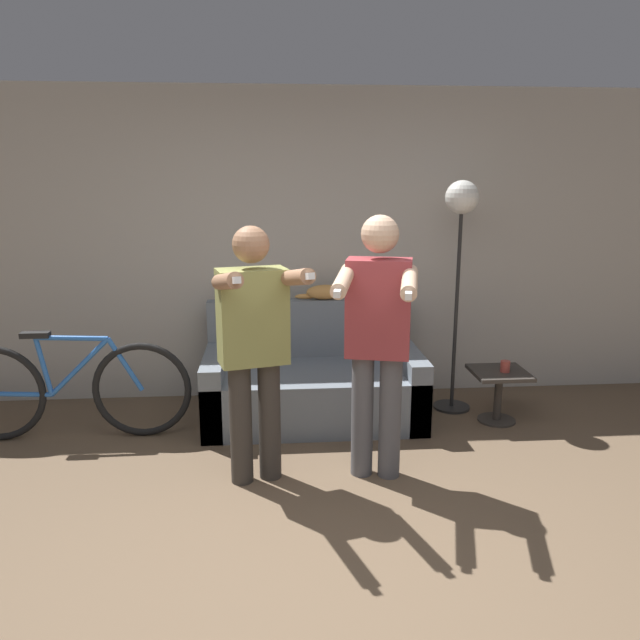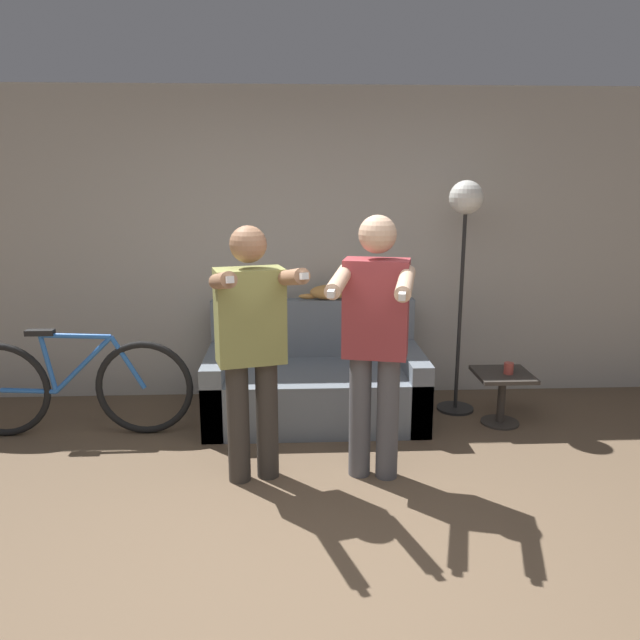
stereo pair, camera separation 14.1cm
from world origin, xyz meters
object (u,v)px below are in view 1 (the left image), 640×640
(person_left, at_px, (254,339))
(floor_lamp, at_px, (461,225))
(person_right, at_px, (378,332))
(couch, at_px, (313,384))
(cat, at_px, (327,291))
(side_table, at_px, (499,385))
(bicycle, at_px, (69,390))
(cup, at_px, (505,366))

(person_left, relative_size, floor_lamp, 0.87)
(person_right, bearing_deg, couch, 121.11)
(cat, xyz_separation_m, floor_lamp, (1.02, -0.26, 0.56))
(floor_lamp, xyz_separation_m, side_table, (0.27, -0.30, -1.22))
(bicycle, bearing_deg, floor_lamp, 7.01)
(person_left, bearing_deg, cat, 53.22)
(person_right, relative_size, side_table, 3.98)
(side_table, bearing_deg, cup, -39.28)
(cat, distance_m, floor_lamp, 1.19)
(cat, relative_size, bicycle, 0.25)
(person_left, xyz_separation_m, cup, (1.90, 0.80, -0.48))
(person_left, distance_m, cup, 2.11)
(couch, xyz_separation_m, floor_lamp, (1.17, 0.08, 1.24))
(cat, xyz_separation_m, side_table, (1.29, -0.56, -0.66))
(couch, relative_size, cat, 3.84)
(side_table, bearing_deg, bicycle, -178.95)
(person_left, height_order, floor_lamp, floor_lamp)
(person_left, relative_size, bicycle, 0.92)
(cat, height_order, bicycle, cat)
(person_left, xyz_separation_m, side_table, (1.87, 0.82, -0.64))
(person_left, distance_m, bicycle, 1.66)
(person_left, bearing_deg, floor_lamp, 21.00)
(person_right, bearing_deg, bicycle, 173.80)
(cat, distance_m, side_table, 1.56)
(person_right, height_order, floor_lamp, floor_lamp)
(side_table, bearing_deg, couch, 171.29)
(person_right, bearing_deg, side_table, 50.16)
(floor_lamp, bearing_deg, person_left, -144.66)
(person_left, distance_m, side_table, 2.14)
(floor_lamp, bearing_deg, cat, 165.69)
(couch, height_order, floor_lamp, floor_lamp)
(person_right, xyz_separation_m, bicycle, (-2.12, 0.76, -0.59))
(person_left, relative_size, person_right, 0.96)
(person_left, bearing_deg, bicycle, 136.45)
(side_table, bearing_deg, person_left, -156.18)
(couch, relative_size, person_right, 1.01)
(couch, distance_m, cup, 1.50)
(couch, xyz_separation_m, cup, (1.47, -0.25, 0.18))
(person_right, xyz_separation_m, side_table, (1.11, 0.82, -0.67))
(person_right, relative_size, cat, 3.82)
(couch, bearing_deg, person_right, -72.50)
(cup, height_order, bicycle, bicycle)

